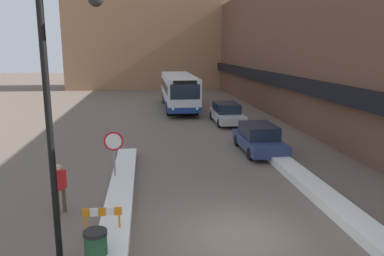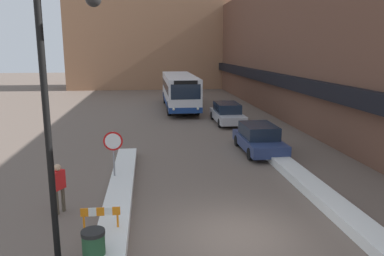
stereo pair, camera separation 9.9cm
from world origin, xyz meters
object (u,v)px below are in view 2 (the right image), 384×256
at_px(street_lamp, 58,101).
at_px(parked_car_front, 259,138).
at_px(construction_barricade, 101,217).
at_px(parked_car_middle, 227,113).
at_px(trash_bin, 94,248).
at_px(city_bus, 180,90).
at_px(stop_sign, 113,146).
at_px(pedestrian, 59,184).

bearing_deg(street_lamp, parked_car_front, 50.89).
distance_m(parked_car_front, construction_barricade, 11.02).
relative_size(parked_car_middle, trash_bin, 5.06).
relative_size(city_bus, construction_barricade, 10.31).
xyz_separation_m(street_lamp, trash_bin, (0.66, -0.23, -3.64)).
height_order(parked_car_front, stop_sign, stop_sign).
relative_size(stop_sign, street_lamp, 0.32).
height_order(city_bus, construction_barricade, city_bus).
distance_m(parked_car_middle, pedestrian, 16.83).
xyz_separation_m(parked_car_middle, stop_sign, (-7.11, -11.86, 0.81)).
bearing_deg(parked_car_middle, parked_car_front, -90.00).
relative_size(stop_sign, pedestrian, 1.28).
bearing_deg(street_lamp, stop_sign, 83.23).
xyz_separation_m(city_bus, street_lamp, (-4.91, -24.67, 2.44)).
bearing_deg(parked_car_front, trash_bin, -126.00).
bearing_deg(construction_barricade, parked_car_front, 49.80).
bearing_deg(pedestrian, construction_barricade, -110.31).
bearing_deg(stop_sign, construction_barricade, -90.01).
distance_m(city_bus, stop_sign, 19.50).
bearing_deg(parked_car_middle, pedestrian, -120.97).
height_order(stop_sign, street_lamp, street_lamp).
distance_m(pedestrian, construction_barricade, 2.49).
bearing_deg(parked_car_middle, street_lamp, -113.96).
bearing_deg(pedestrian, street_lamp, -133.27).
relative_size(parked_car_front, parked_car_middle, 0.91).
height_order(stop_sign, trash_bin, stop_sign).
relative_size(stop_sign, construction_barricade, 1.95).
height_order(stop_sign, construction_barricade, stop_sign).
bearing_deg(parked_car_middle, construction_barricade, -113.51).
bearing_deg(parked_car_front, pedestrian, -143.12).
bearing_deg(trash_bin, stop_sign, 89.89).
xyz_separation_m(parked_car_front, parked_car_middle, (0.00, 7.93, 0.01)).
xyz_separation_m(street_lamp, construction_barricade, (0.67, 1.16, -3.45)).
distance_m(stop_sign, street_lamp, 6.23).
xyz_separation_m(city_bus, construction_barricade, (-4.24, -23.52, -1.01)).
relative_size(pedestrian, construction_barricade, 1.52).
distance_m(parked_car_front, pedestrian, 10.83).
bearing_deg(stop_sign, pedestrian, -121.12).
bearing_deg(city_bus, pedestrian, -105.01).
height_order(parked_car_front, street_lamp, street_lamp).
relative_size(street_lamp, construction_barricade, 6.09).
relative_size(city_bus, trash_bin, 11.94).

